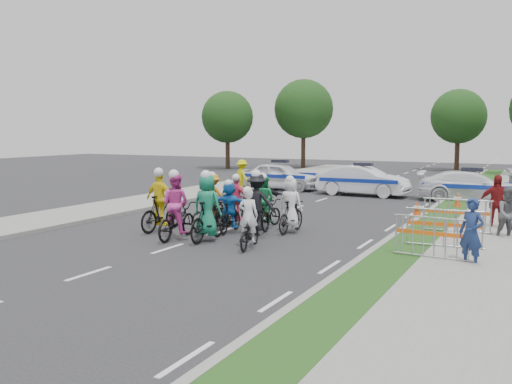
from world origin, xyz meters
The scene contains 33 objects.
ground centered at (0.00, 0.00, 0.00)m, with size 90.00×90.00×0.00m, color #28282B.
curb_right centered at (5.10, 5.00, 0.06)m, with size 0.20×60.00×0.12m, color gray.
grass_strip centered at (5.80, 5.00, 0.06)m, with size 1.20×60.00×0.11m, color #1B4C18.
sidewalk_right centered at (7.60, 5.00, 0.07)m, with size 2.40×60.00×0.13m, color gray.
sidewalk_left centered at (-6.50, 5.00, 0.07)m, with size 3.00×60.00×0.13m, color gray.
rider_0 centered at (1.93, 1.06, 0.56)m, with size 0.90×1.74×1.70m.
rider_1 centered at (0.40, 1.42, 0.79)m, with size 0.88×1.97×2.06m.
rider_2 centered at (-0.59, 1.27, 0.76)m, with size 0.90×2.06×2.05m.
rider_3 centered at (-1.75, 2.10, 0.77)m, with size 1.04×1.96×2.02m.
rider_4 centered at (1.32, 2.77, 0.77)m, with size 1.18×2.04×2.01m.
rider_5 centered at (0.31, 2.86, 0.71)m, with size 1.37×1.63×1.67m.
rider_6 centered at (-0.67, 3.28, 0.62)m, with size 0.90×1.90×1.86m.
rider_7 centered at (2.01, 3.73, 0.70)m, with size 0.77×1.72×1.80m.
rider_8 centered at (0.85, 4.23, 0.67)m, with size 0.90×1.83×1.78m.
rider_9 centered at (-0.14, 4.19, 0.67)m, with size 0.93×1.72×1.74m.
rider_10 centered at (-1.25, 4.48, 0.69)m, with size 1.04×1.79×1.76m.
rider_11 centered at (0.37, 5.11, 0.73)m, with size 1.43×1.70×1.73m.
police_car_0 centered at (-3.53, 15.19, 0.73)m, with size 1.71×4.26×1.45m, color white.
police_car_1 centered at (1.18, 14.54, 0.72)m, with size 1.53×4.40×1.45m, color white.
police_car_2 centered at (6.17, 14.48, 0.68)m, with size 1.89×4.66×1.35m, color white.
spectator_0 centered at (7.54, 1.42, 0.82)m, with size 0.60×0.39×1.64m, color navy.
spectator_1 centered at (8.15, 5.30, 0.78)m, with size 0.76×0.59×1.56m, color #595A5F.
spectator_2 centered at (7.69, 6.95, 0.89)m, with size 1.05×0.44×1.79m, color maroon.
marshal_hiviz centered at (-4.78, 13.23, 0.83)m, with size 1.08×0.62×1.67m, color yellow.
barrier_0 centered at (6.70, 1.54, 0.56)m, with size 2.00×0.50×1.12m, color #A5A8AD, non-canonical shape.
barrier_1 centered at (6.70, 3.03, 0.56)m, with size 2.00×0.50×1.12m, color #A5A8AD, non-canonical shape.
barrier_2 centered at (6.70, 5.52, 0.56)m, with size 2.00×0.50×1.12m, color #A5A8AD, non-canonical shape.
cone_0 centered at (5.03, 8.10, 0.34)m, with size 0.40×0.40×0.70m.
cone_1 centered at (5.96, 11.54, 0.34)m, with size 0.40×0.40×0.70m.
parked_bike centered at (-6.57, 12.63, 0.40)m, with size 0.54×1.54×0.81m, color black.
tree_0 centered at (-14.00, 28.00, 4.19)m, with size 4.20×4.20×6.30m.
tree_3 centered at (-9.00, 32.00, 4.89)m, with size 4.90×4.90×7.35m.
tree_4 centered at (3.00, 34.00, 4.19)m, with size 4.20×4.20×6.30m.
Camera 1 is at (8.93, -12.43, 3.21)m, focal length 40.00 mm.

